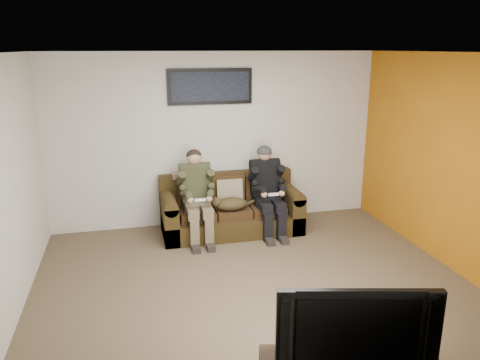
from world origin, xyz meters
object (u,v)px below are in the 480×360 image
object	(u,v)px
person_right	(267,186)
television	(354,323)
framed_poster	(210,87)
sofa	(230,210)
cat	(230,204)
person_left	(197,191)

from	to	relation	value
person_right	television	bearing A→B (deg)	-97.07
person_right	framed_poster	bearing A→B (deg)	142.02
sofa	television	world-z (taller)	television
person_right	cat	world-z (taller)	person_right
person_left	cat	distance (m)	0.51
sofa	framed_poster	distance (m)	1.84
person_left	framed_poster	xyz separation A→B (m)	(0.32, 0.56, 1.40)
person_right	cat	distance (m)	0.62
person_right	television	distance (m)	3.63
sofa	person_left	xyz separation A→B (m)	(-0.52, -0.17, 0.39)
sofa	cat	distance (m)	0.34
sofa	person_left	world-z (taller)	person_left
television	sofa	bearing A→B (deg)	105.02
person_right	television	xyz separation A→B (m)	(-0.45, -3.60, 0.05)
cat	television	world-z (taller)	television
person_left	cat	size ratio (longest dim) A/B	1.91
cat	person_left	bearing A→B (deg)	167.35
person_left	framed_poster	size ratio (longest dim) A/B	1.01
cat	television	distance (m)	3.51
sofa	framed_poster	size ratio (longest dim) A/B	1.62
framed_poster	person_right	bearing A→B (deg)	-37.98
cat	person_right	bearing A→B (deg)	10.00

